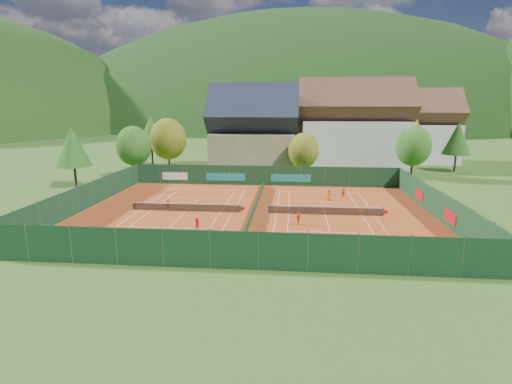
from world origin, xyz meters
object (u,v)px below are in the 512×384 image
at_px(player_right_far_a, 329,195).
at_px(player_right_far_b, 344,193).
at_px(player_left_near, 133,236).
at_px(chalet, 254,135).
at_px(hotel_block_b, 416,131).
at_px(player_right_near, 298,218).
at_px(hotel_block_a, 354,129).
at_px(player_left_mid, 197,223).
at_px(player_left_far, 168,204).
at_px(ball_hopper, 379,242).

height_order(player_right_far_a, player_right_far_b, player_right_far_a).
relative_size(player_left_near, player_right_far_b, 1.17).
distance_m(chalet, player_right_far_a, 26.74).
xyz_separation_m(hotel_block_b, player_right_near, (-25.04, -48.13, -5.91)).
height_order(hotel_block_a, player_right_near, hotel_block_a).
distance_m(hotel_block_a, player_right_near, 42.15).
relative_size(hotel_block_a, player_right_near, 15.28).
relative_size(hotel_block_b, player_right_far_b, 14.66).
bearing_deg(player_left_mid, player_right_near, 47.46).
distance_m(hotel_block_a, player_right_far_b, 28.33).
bearing_deg(chalet, player_left_far, -103.90).
xyz_separation_m(ball_hopper, player_left_near, (-21.55, -0.72, 0.13)).
relative_size(hotel_block_a, hotel_block_b, 1.25).
relative_size(chalet, ball_hopper, 20.25).
bearing_deg(player_left_near, player_right_near, 13.03).
distance_m(hotel_block_a, player_left_near, 54.21).
xyz_separation_m(hotel_block_a, player_right_near, (-11.04, -40.13, -6.68)).
distance_m(player_left_near, player_left_far, 11.78).
height_order(player_left_far, player_right_far_a, player_right_far_a).
distance_m(hotel_block_b, player_left_mid, 61.86).
height_order(hotel_block_a, ball_hopper, hotel_block_a).
relative_size(chalet, player_left_far, 12.55).
bearing_deg(player_left_mid, player_left_far, 159.71).
distance_m(hotel_block_a, ball_hopper, 47.19).
height_order(hotel_block_b, player_right_far_a, hotel_block_b).
relative_size(player_left_far, player_right_far_a, 0.87).
bearing_deg(chalet, player_left_near, -99.31).
relative_size(player_right_near, player_right_far_a, 0.95).
bearing_deg(player_right_far_b, player_right_near, 22.07).
relative_size(ball_hopper, player_left_far, 0.62).
distance_m(player_left_mid, player_right_near, 10.33).
distance_m(ball_hopper, player_left_mid, 17.31).
height_order(player_left_mid, player_right_near, player_right_near).
height_order(chalet, hotel_block_b, chalet).
height_order(chalet, hotel_block_a, hotel_block_a).
xyz_separation_m(chalet, player_right_far_a, (11.98, -23.17, -5.88)).
distance_m(hotel_block_b, player_left_far, 59.56).
relative_size(chalet, hotel_block_a, 0.75).
bearing_deg(hotel_block_a, hotel_block_b, 29.74).
relative_size(chalet, player_right_far_b, 13.74).
distance_m(chalet, ball_hopper, 43.55).
bearing_deg(ball_hopper, player_left_near, -178.10).
distance_m(hotel_block_b, player_right_far_a, 43.10).
distance_m(ball_hopper, player_right_near, 9.34).
height_order(hotel_block_b, player_left_near, hotel_block_b).
height_order(player_left_far, player_right_far_b, player_left_far).
relative_size(hotel_block_b, player_right_near, 12.23).
xyz_separation_m(hotel_block_b, player_right_far_b, (-18.91, -35.06, -6.03)).
distance_m(chalet, player_left_far, 30.92).
height_order(chalet, ball_hopper, chalet).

